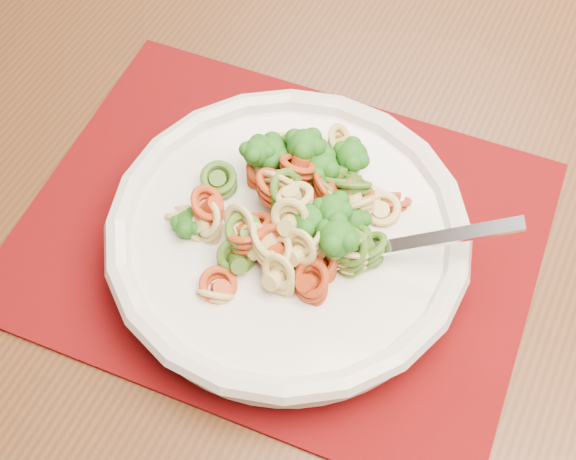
% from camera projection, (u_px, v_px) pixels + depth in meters
% --- Properties ---
extents(dining_table, '(1.50, 1.06, 0.76)m').
position_uv_depth(dining_table, '(238.00, 226.00, 0.77)').
color(dining_table, '#512F16').
rests_on(dining_table, ground).
extents(placemat, '(0.41, 0.33, 0.00)m').
position_uv_depth(placemat, '(280.00, 235.00, 0.64)').
color(placemat, '#630904').
rests_on(placemat, dining_table).
extents(pasta_bowl, '(0.27, 0.27, 0.05)m').
position_uv_depth(pasta_bowl, '(288.00, 237.00, 0.60)').
color(pasta_bowl, silver).
rests_on(pasta_bowl, placemat).
extents(pasta_broccoli_heap, '(0.23, 0.23, 0.06)m').
position_uv_depth(pasta_broccoli_heap, '(288.00, 226.00, 0.59)').
color(pasta_broccoli_heap, '#CFBB66').
rests_on(pasta_broccoli_heap, pasta_bowl).
extents(fork, '(0.18, 0.08, 0.08)m').
position_uv_depth(fork, '(333.00, 257.00, 0.58)').
color(fork, silver).
rests_on(fork, pasta_bowl).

